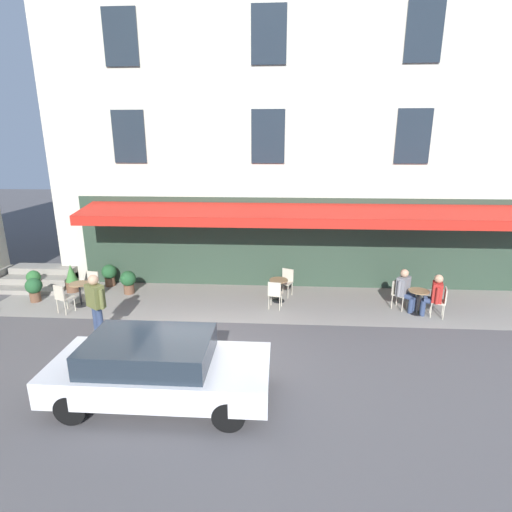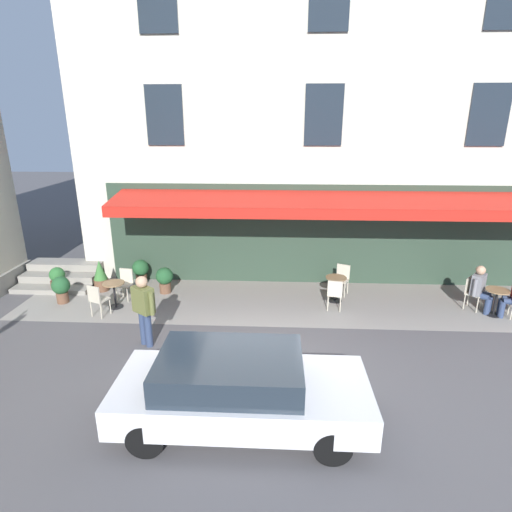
{
  "view_description": "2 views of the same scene",
  "coord_description": "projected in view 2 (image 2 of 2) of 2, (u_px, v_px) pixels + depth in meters",
  "views": [
    {
      "loc": [
        -2.1,
        8.43,
        4.95
      ],
      "look_at": [
        -1.34,
        -3.84,
        1.43
      ],
      "focal_mm": 27.42,
      "sensor_mm": 36.0,
      "label": 1
    },
    {
      "loc": [
        -0.33,
        7.64,
        5.02
      ],
      "look_at": [
        0.22,
        -3.48,
        1.36
      ],
      "focal_mm": 28.73,
      "sensor_mm": 36.0,
      "label": 2
    }
  ],
  "objects": [
    {
      "name": "ground_plane",
      "position": [
        258.0,
        366.0,
        8.83
      ],
      "size": [
        70.0,
        70.0,
        0.0
      ],
      "primitive_type": "plane",
      "color": "#565456"
    },
    {
      "name": "sidewalk_cafe_terrace",
      "position": [
        375.0,
        303.0,
        11.9
      ],
      "size": [
        20.5,
        3.2,
        0.01
      ],
      "primitive_type": "cube",
      "color": "gray",
      "rests_on": "ground_plane"
    },
    {
      "name": "cafe_building_facade",
      "position": [
        377.0,
        52.0,
        15.31
      ],
      "size": [
        20.0,
        10.7,
        15.0
      ],
      "color": "beige",
      "rests_on": "ground_plane"
    },
    {
      "name": "back_alley_steps",
      "position": [
        64.0,
        275.0,
        13.43
      ],
      "size": [
        2.4,
        1.75,
        0.6
      ],
      "color": "gray",
      "rests_on": "ground_plane"
    },
    {
      "name": "cafe_table_near_entrance",
      "position": [
        496.0,
        299.0,
        11.01
      ],
      "size": [
        0.6,
        0.6,
        0.75
      ],
      "color": "black",
      "rests_on": "ground_plane"
    },
    {
      "name": "cafe_chair_cream_under_awning",
      "position": [
        471.0,
        290.0,
        11.41
      ],
      "size": [
        0.56,
        0.56,
        0.91
      ],
      "color": "beige",
      "rests_on": "ground_plane"
    },
    {
      "name": "cafe_table_mid_terrace",
      "position": [
        336.0,
        285.0,
        11.89
      ],
      "size": [
        0.6,
        0.6,
        0.75
      ],
      "color": "black",
      "rests_on": "ground_plane"
    },
    {
      "name": "cafe_chair_cream_corner_left",
      "position": [
        335.0,
        292.0,
        11.29
      ],
      "size": [
        0.46,
        0.46,
        0.91
      ],
      "color": "beige",
      "rests_on": "ground_plane"
    },
    {
      "name": "cafe_chair_cream_back_row",
      "position": [
        342.0,
        277.0,
        12.41
      ],
      "size": [
        0.53,
        0.53,
        0.91
      ],
      "color": "beige",
      "rests_on": "ground_plane"
    },
    {
      "name": "cafe_table_streetside",
      "position": [
        114.0,
        291.0,
        11.49
      ],
      "size": [
        0.6,
        0.6,
        0.75
      ],
      "color": "black",
      "rests_on": "ground_plane"
    },
    {
      "name": "cafe_chair_cream_kerbside",
      "position": [
        97.0,
        298.0,
        10.92
      ],
      "size": [
        0.52,
        0.52,
        0.91
      ],
      "color": "beige",
      "rests_on": "ground_plane"
    },
    {
      "name": "cafe_chair_cream_corner_right",
      "position": [
        125.0,
        281.0,
        12.06
      ],
      "size": [
        0.46,
        0.46,
        0.91
      ],
      "color": "beige",
      "rests_on": "ground_plane"
    },
    {
      "name": "seated_patron_in_grey",
      "position": [
        481.0,
        287.0,
        11.22
      ],
      "size": [
        0.64,
        0.63,
        1.31
      ],
      "color": "navy",
      "rests_on": "ground_plane"
    },
    {
      "name": "walking_pedestrian_in_olive",
      "position": [
        144.0,
        306.0,
        9.37
      ],
      "size": [
        0.6,
        0.52,
        1.73
      ],
      "color": "navy",
      "rests_on": "ground_plane"
    },
    {
      "name": "potted_plant_entrance_left",
      "position": [
        58.0,
        279.0,
        12.75
      ],
      "size": [
        0.46,
        0.46,
        0.74
      ],
      "color": "brown",
      "rests_on": "ground_plane"
    },
    {
      "name": "potted_plant_under_sign",
      "position": [
        61.0,
        288.0,
        11.8
      ],
      "size": [
        0.51,
        0.51,
        0.8
      ],
      "color": "brown",
      "rests_on": "ground_plane"
    },
    {
      "name": "potted_plant_mid_terrace",
      "position": [
        165.0,
        278.0,
        12.51
      ],
      "size": [
        0.53,
        0.53,
        0.81
      ],
      "color": "brown",
      "rests_on": "ground_plane"
    },
    {
      "name": "potted_plant_entrance_right",
      "position": [
        141.0,
        270.0,
        13.23
      ],
      "size": [
        0.52,
        0.52,
        0.8
      ],
      "color": "brown",
      "rests_on": "ground_plane"
    },
    {
      "name": "potted_plant_by_steps",
      "position": [
        100.0,
        276.0,
        12.67
      ],
      "size": [
        0.43,
        0.43,
        0.99
      ],
      "color": "brown",
      "rests_on": "ground_plane"
    },
    {
      "name": "parked_car_white",
      "position": [
        239.0,
        388.0,
        6.96
      ],
      "size": [
        4.3,
        1.8,
        1.33
      ],
      "color": "silver",
      "rests_on": "ground_plane"
    }
  ]
}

